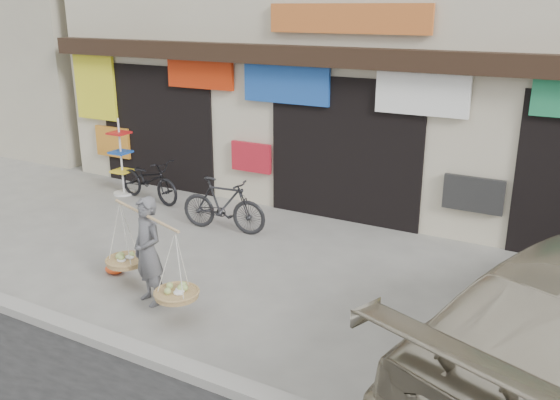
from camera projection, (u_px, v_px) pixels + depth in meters
The scene contains 9 objects.
ground at pixel (243, 292), 8.50m from camera, with size 70.00×70.00×0.00m, color gray.
kerb at pixel (149, 356), 6.83m from camera, with size 70.00×0.25×0.12m, color gray.
shophouse_block at pixel (402, 28), 12.73m from camera, with size 14.00×6.32×7.00m.
neighbor_west at pixel (15, 35), 19.68m from camera, with size 12.00×7.00×6.00m, color #ADA58F.
street_vendor at pixel (148, 256), 8.00m from camera, with size 1.86×1.01×1.52m.
bike_0 at pixel (149, 180), 12.36m from camera, with size 0.60×1.73×0.91m, color black.
bike_1 at pixel (223, 205), 10.66m from camera, with size 0.47×1.66×1.00m, color #232326.
display_rack at pixel (122, 164), 12.73m from camera, with size 0.46×0.46×1.67m.
red_bag at pixel (114, 269), 9.07m from camera, with size 0.31×0.25×0.14m, color #E74515.
Camera 1 is at (4.24, -6.41, 3.90)m, focal length 38.00 mm.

